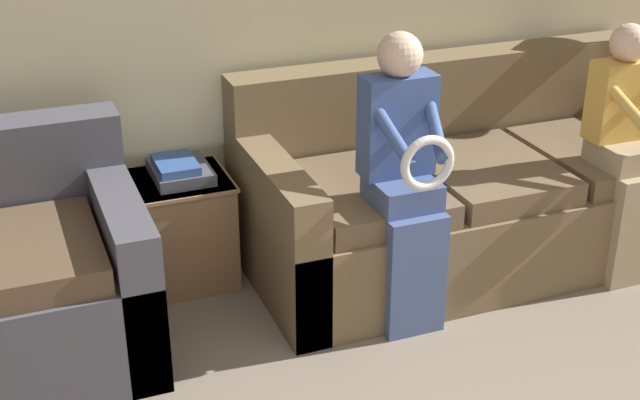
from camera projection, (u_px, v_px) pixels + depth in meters
name	position (u px, v px, depth m)	size (l,w,h in m)	color
couch_main	(468.00, 193.00, 4.29)	(2.16, 0.97, 0.91)	brown
child_left_seated	(405.00, 171.00, 3.61)	(0.31, 0.38, 1.24)	#475B8E
child_right_seated	(628.00, 144.00, 3.99)	(0.29, 0.37, 1.17)	tan
side_shelf	(182.00, 228.00, 4.08)	(0.44, 0.43, 0.51)	olive
book_stack	(179.00, 170.00, 3.96)	(0.25, 0.32, 0.09)	#4C4C56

